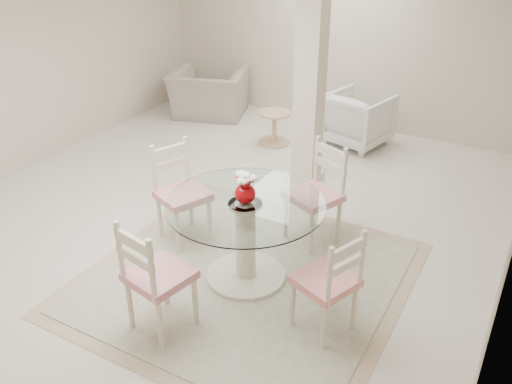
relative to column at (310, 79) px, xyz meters
The scene contains 13 objects.
ground 1.94m from the column, 111.04° to the right, with size 7.00×7.00×0.00m, color silver.
room_shell 1.48m from the column, 111.04° to the right, with size 6.02×7.02×2.71m.
column is the anchor object (origin of this frame).
area_rug 2.58m from the column, 80.62° to the right, with size 2.90×2.90×0.02m.
dining_table 2.39m from the column, 80.62° to the right, with size 1.45×1.45×0.83m.
red_vase 2.23m from the column, 80.60° to the right, with size 0.22×0.21×0.29m.
dining_chair_east 2.92m from the column, 61.74° to the right, with size 0.57×0.57×1.10m.
dining_chair_north 1.55m from the column, 60.75° to the right, with size 0.63×0.63×1.19m.
dining_chair_west 2.10m from the column, 108.36° to the right, with size 0.62×0.62×1.18m.
dining_chair_south 3.24m from the column, 88.84° to the right, with size 0.55×0.55×1.17m.
recliner_taupe 2.99m from the column, 149.39° to the left, with size 1.19×1.04×0.77m, color gray.
armchair_white 1.78m from the column, 84.11° to the left, with size 0.83×0.85×0.78m, color white.
side_table 1.70m from the column, 136.06° to the left, with size 0.48×0.48×0.50m.
Camera 1 is at (2.99, -4.51, 3.21)m, focal length 38.00 mm.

